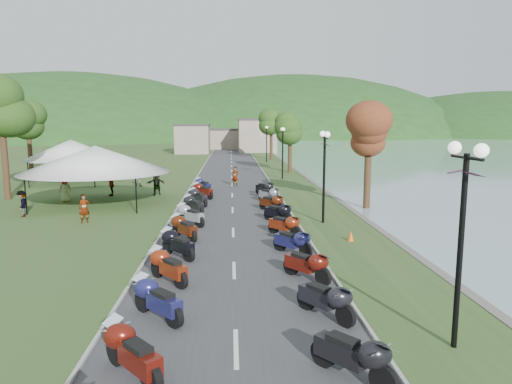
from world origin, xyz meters
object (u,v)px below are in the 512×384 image
object	(u,v)px
pedestrian_c	(23,217)
pedestrian_a	(85,223)
streetlamp_near	(460,249)
vendor_tent_main	(96,175)
pedestrian_b	(138,186)

from	to	relation	value
pedestrian_c	pedestrian_a	bearing A→B (deg)	48.94
pedestrian_c	streetlamp_near	bearing A→B (deg)	29.45
streetlamp_near	pedestrian_c	distance (m)	24.64
streetlamp_near	vendor_tent_main	size ratio (longest dim) A/B	0.76
streetlamp_near	pedestrian_a	world-z (taller)	streetlamp_near
pedestrian_b	streetlamp_near	bearing A→B (deg)	118.08
streetlamp_near	pedestrian_c	size ratio (longest dim) A/B	3.18
vendor_tent_main	pedestrian_c	size ratio (longest dim) A/B	4.18
pedestrian_a	pedestrian_b	size ratio (longest dim) A/B	0.95
vendor_tent_main	pedestrian_b	world-z (taller)	vendor_tent_main
pedestrian_a	streetlamp_near	bearing A→B (deg)	-73.70
pedestrian_a	pedestrian_b	distance (m)	14.96
pedestrian_a	pedestrian_c	bearing A→B (deg)	130.13
streetlamp_near	pedestrian_b	world-z (taller)	streetlamp_near
streetlamp_near	pedestrian_b	bearing A→B (deg)	114.53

